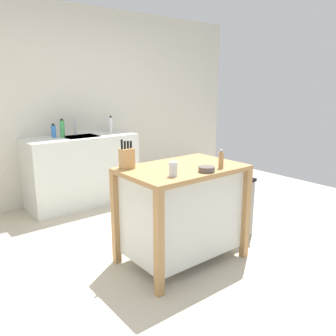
{
  "coord_description": "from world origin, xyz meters",
  "views": [
    {
      "loc": [
        -1.95,
        -2.16,
        1.57
      ],
      "look_at": [
        -0.06,
        0.22,
        0.83
      ],
      "focal_mm": 36.58,
      "sensor_mm": 36.0,
      "label": 1
    }
  ],
  "objects_px": {
    "drinking_cup": "(173,169)",
    "sink_faucet": "(75,127)",
    "pepper_grinder": "(221,159)",
    "bottle_dish_soap": "(54,131)",
    "kitchen_island": "(182,209)",
    "bottle_spray_cleaner": "(111,124)",
    "trash_bin": "(234,207)",
    "bottle_hand_soap": "(62,129)",
    "knife_block": "(127,158)",
    "bowl_ceramic_small": "(207,169)"
  },
  "relations": [
    {
      "from": "bowl_ceramic_small",
      "to": "trash_bin",
      "type": "bearing_deg",
      "value": 23.13
    },
    {
      "from": "bowl_ceramic_small",
      "to": "pepper_grinder",
      "type": "bearing_deg",
      "value": 4.57
    },
    {
      "from": "bottle_spray_cleaner",
      "to": "knife_block",
      "type": "bearing_deg",
      "value": -115.64
    },
    {
      "from": "knife_block",
      "to": "bottle_spray_cleaner",
      "type": "height_order",
      "value": "bottle_spray_cleaner"
    },
    {
      "from": "kitchen_island",
      "to": "drinking_cup",
      "type": "xyz_separation_m",
      "value": [
        -0.26,
        -0.19,
        0.44
      ]
    },
    {
      "from": "kitchen_island",
      "to": "drinking_cup",
      "type": "bearing_deg",
      "value": -143.46
    },
    {
      "from": "kitchen_island",
      "to": "bottle_spray_cleaner",
      "type": "bearing_deg",
      "value": 77.0
    },
    {
      "from": "kitchen_island",
      "to": "bottle_spray_cleaner",
      "type": "height_order",
      "value": "bottle_spray_cleaner"
    },
    {
      "from": "bowl_ceramic_small",
      "to": "sink_faucet",
      "type": "height_order",
      "value": "sink_faucet"
    },
    {
      "from": "knife_block",
      "to": "sink_faucet",
      "type": "bearing_deg",
      "value": 78.8
    },
    {
      "from": "trash_bin",
      "to": "bottle_spray_cleaner",
      "type": "xyz_separation_m",
      "value": [
        -0.28,
        2.06,
        0.71
      ]
    },
    {
      "from": "trash_bin",
      "to": "bottle_hand_soap",
      "type": "relative_size",
      "value": 2.68
    },
    {
      "from": "knife_block",
      "to": "sink_faucet",
      "type": "relative_size",
      "value": 1.15
    },
    {
      "from": "pepper_grinder",
      "to": "trash_bin",
      "type": "xyz_separation_m",
      "value": [
        0.54,
        0.3,
        -0.64
      ]
    },
    {
      "from": "bowl_ceramic_small",
      "to": "bottle_spray_cleaner",
      "type": "distance_m",
      "value": 2.42
    },
    {
      "from": "sink_faucet",
      "to": "bottle_hand_soap",
      "type": "distance_m",
      "value": 0.23
    },
    {
      "from": "knife_block",
      "to": "drinking_cup",
      "type": "distance_m",
      "value": 0.47
    },
    {
      "from": "sink_faucet",
      "to": "knife_block",
      "type": "bearing_deg",
      "value": -101.2
    },
    {
      "from": "bowl_ceramic_small",
      "to": "trash_bin",
      "type": "distance_m",
      "value": 0.98
    },
    {
      "from": "drinking_cup",
      "to": "bottle_spray_cleaner",
      "type": "relative_size",
      "value": 0.5
    },
    {
      "from": "bottle_spray_cleaner",
      "to": "bottle_dish_soap",
      "type": "bearing_deg",
      "value": -179.54
    },
    {
      "from": "bowl_ceramic_small",
      "to": "bottle_dish_soap",
      "type": "bearing_deg",
      "value": 99.14
    },
    {
      "from": "drinking_cup",
      "to": "bottle_spray_cleaner",
      "type": "bearing_deg",
      "value": 71.98
    },
    {
      "from": "sink_faucet",
      "to": "bottle_spray_cleaner",
      "type": "bearing_deg",
      "value": -3.49
    },
    {
      "from": "bowl_ceramic_small",
      "to": "pepper_grinder",
      "type": "relative_size",
      "value": 0.82
    },
    {
      "from": "bottle_spray_cleaner",
      "to": "bottle_hand_soap",
      "type": "bearing_deg",
      "value": -175.33
    },
    {
      "from": "trash_bin",
      "to": "sink_faucet",
      "type": "height_order",
      "value": "sink_faucet"
    },
    {
      "from": "pepper_grinder",
      "to": "bottle_dish_soap",
      "type": "distance_m",
      "value": 2.42
    },
    {
      "from": "bottle_dish_soap",
      "to": "bottle_spray_cleaner",
      "type": "relative_size",
      "value": 0.77
    },
    {
      "from": "bowl_ceramic_small",
      "to": "drinking_cup",
      "type": "relative_size",
      "value": 1.19
    },
    {
      "from": "bottle_hand_soap",
      "to": "drinking_cup",
      "type": "bearing_deg",
      "value": -90.45
    },
    {
      "from": "pepper_grinder",
      "to": "bottle_spray_cleaner",
      "type": "bearing_deg",
      "value": 83.6
    },
    {
      "from": "kitchen_island",
      "to": "bottle_hand_soap",
      "type": "height_order",
      "value": "bottle_hand_soap"
    },
    {
      "from": "knife_block",
      "to": "pepper_grinder",
      "type": "xyz_separation_m",
      "value": [
        0.63,
        -0.49,
        -0.01
      ]
    },
    {
      "from": "knife_block",
      "to": "pepper_grinder",
      "type": "bearing_deg",
      "value": -37.89
    },
    {
      "from": "kitchen_island",
      "to": "knife_block",
      "type": "relative_size",
      "value": 4.17
    },
    {
      "from": "pepper_grinder",
      "to": "sink_faucet",
      "type": "xyz_separation_m",
      "value": [
        -0.26,
        2.39,
        0.07
      ]
    },
    {
      "from": "pepper_grinder",
      "to": "bottle_spray_cleaner",
      "type": "relative_size",
      "value": 0.73
    },
    {
      "from": "sink_faucet",
      "to": "kitchen_island",
      "type": "bearing_deg",
      "value": -89.15
    },
    {
      "from": "pepper_grinder",
      "to": "bottle_dish_soap",
      "type": "bearing_deg",
      "value": 103.52
    },
    {
      "from": "kitchen_island",
      "to": "bottle_dish_soap",
      "type": "height_order",
      "value": "bottle_dish_soap"
    },
    {
      "from": "drinking_cup",
      "to": "sink_faucet",
      "type": "bearing_deg",
      "value": 84.36
    },
    {
      "from": "drinking_cup",
      "to": "bottle_dish_soap",
      "type": "bearing_deg",
      "value": 91.94
    },
    {
      "from": "sink_faucet",
      "to": "bottle_hand_soap",
      "type": "relative_size",
      "value": 0.94
    },
    {
      "from": "pepper_grinder",
      "to": "bottle_dish_soap",
      "type": "relative_size",
      "value": 0.95
    },
    {
      "from": "kitchen_island",
      "to": "pepper_grinder",
      "type": "distance_m",
      "value": 0.57
    },
    {
      "from": "trash_bin",
      "to": "bottle_spray_cleaner",
      "type": "relative_size",
      "value": 2.77
    },
    {
      "from": "knife_block",
      "to": "bowl_ceramic_small",
      "type": "height_order",
      "value": "knife_block"
    },
    {
      "from": "kitchen_island",
      "to": "bottle_spray_cleaner",
      "type": "distance_m",
      "value": 2.23
    },
    {
      "from": "kitchen_island",
      "to": "bottle_hand_soap",
      "type": "distance_m",
      "value": 2.14
    }
  ]
}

